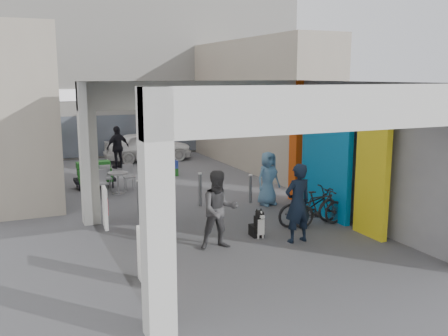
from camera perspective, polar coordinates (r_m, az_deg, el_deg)
name	(u,v)px	position (r m, az deg, el deg)	size (l,w,h in m)	color
ground	(234,231)	(11.97, 1.13, -7.16)	(90.00, 90.00, 0.00)	#505055
arcade_canopy	(272,137)	(11.00, 5.53, 3.51)	(6.40, 6.45, 6.40)	silver
far_building	(111,68)	(24.81, -12.77, 11.11)	(18.00, 4.08, 8.00)	silver
plaza_bldg_left	(15,110)	(17.89, -22.82, 6.08)	(2.00, 9.00, 5.00)	#A89D8B
plaza_bldg_right	(258,104)	(20.15, 3.86, 7.29)	(2.00, 9.00, 5.00)	#A89D8B
bollard_left	(139,197)	(13.45, -9.70, -3.33)	(0.09, 0.09, 0.90)	gray
bollard_center	(200,190)	(14.05, -2.75, -2.51)	(0.09, 0.09, 0.93)	gray
bollard_right	(250,189)	(14.44, 3.03, -2.41)	(0.09, 0.09, 0.81)	gray
advert_board_near	(143,256)	(9.02, -9.20, -9.94)	(0.10, 0.55, 1.00)	white
advert_board_far	(105,207)	(12.38, -13.42, -4.41)	(0.14, 0.56, 1.00)	white
cafe_set	(113,183)	(16.10, -12.55, -1.72)	(1.34, 1.09, 0.81)	#A3A3A8
produce_stand	(95,178)	(16.88, -14.57, -1.08)	(1.29, 0.70, 0.85)	black
crate_stack	(171,168)	(18.40, -6.11, -0.03)	(0.50, 0.41, 0.56)	#18571B
border_collie	(258,225)	(11.46, 3.91, -6.57)	(0.25, 0.50, 0.69)	black
man_with_dog	(298,203)	(11.07, 8.42, -3.99)	(0.64, 0.42, 1.76)	black
man_back_turned	(219,210)	(10.57, -0.54, -4.80)	(0.82, 0.64, 1.68)	#424245
man_elderly	(268,178)	(14.17, 5.06, -1.20)	(0.75, 0.49, 1.53)	#5B89B1
man_crates	(118,147)	(20.17, -12.04, 2.34)	(0.99, 0.41, 1.68)	black
bicycle_front	(309,206)	(12.49, 9.68, -4.35)	(0.61, 1.76, 0.92)	black
bicycle_rear	(319,208)	(12.39, 10.85, -4.54)	(0.43, 1.51, 0.91)	black
white_van	(148,146)	(21.74, -8.69, 2.47)	(1.49, 3.70, 1.26)	white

